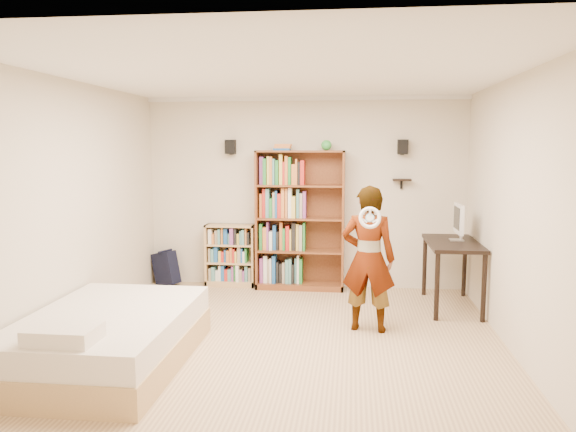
% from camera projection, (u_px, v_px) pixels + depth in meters
% --- Properties ---
extents(ground, '(4.50, 5.00, 0.01)m').
position_uv_depth(ground, '(283.00, 346.00, 5.69)').
color(ground, tan).
rests_on(ground, ground).
extents(room_shell, '(4.52, 5.02, 2.71)m').
position_uv_depth(room_shell, '(283.00, 172.00, 5.47)').
color(room_shell, beige).
rests_on(room_shell, ground).
extents(crown_molding, '(4.50, 5.00, 0.06)m').
position_uv_depth(crown_molding, '(283.00, 77.00, 5.36)').
color(crown_molding, silver).
rests_on(crown_molding, room_shell).
extents(speaker_left, '(0.14, 0.12, 0.20)m').
position_uv_depth(speaker_left, '(230.00, 147.00, 7.93)').
color(speaker_left, black).
rests_on(speaker_left, room_shell).
extents(speaker_right, '(0.14, 0.12, 0.20)m').
position_uv_depth(speaker_right, '(403.00, 147.00, 7.65)').
color(speaker_right, black).
rests_on(speaker_right, room_shell).
extents(wall_shelf, '(0.25, 0.16, 0.02)m').
position_uv_depth(wall_shelf, '(402.00, 180.00, 7.72)').
color(wall_shelf, black).
rests_on(wall_shelf, room_shell).
extents(tall_bookshelf, '(1.23, 0.36, 1.95)m').
position_uv_depth(tall_bookshelf, '(300.00, 220.00, 7.86)').
color(tall_bookshelf, brown).
rests_on(tall_bookshelf, ground).
extents(low_bookshelf, '(0.71, 0.27, 0.89)m').
position_uv_depth(low_bookshelf, '(231.00, 255.00, 8.09)').
color(low_bookshelf, tan).
rests_on(low_bookshelf, ground).
extents(computer_desk, '(0.61, 1.23, 0.84)m').
position_uv_depth(computer_desk, '(452.00, 275.00, 7.00)').
color(computer_desk, black).
rests_on(computer_desk, ground).
extents(imac, '(0.15, 0.47, 0.46)m').
position_uv_depth(imac, '(457.00, 222.00, 7.00)').
color(imac, silver).
rests_on(imac, computer_desk).
extents(daybed, '(1.37, 2.11, 0.62)m').
position_uv_depth(daybed, '(109.00, 332.00, 5.17)').
color(daybed, silver).
rests_on(daybed, ground).
extents(person, '(0.63, 0.46, 1.60)m').
position_uv_depth(person, '(368.00, 259.00, 6.09)').
color(person, black).
rests_on(person, ground).
extents(wii_wheel, '(0.23, 0.09, 0.23)m').
position_uv_depth(wii_wheel, '(370.00, 218.00, 5.73)').
color(wii_wheel, silver).
rests_on(wii_wheel, person).
extents(navy_bag, '(0.43, 0.37, 0.50)m').
position_uv_depth(navy_bag, '(166.00, 268.00, 8.19)').
color(navy_bag, black).
rests_on(navy_bag, ground).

